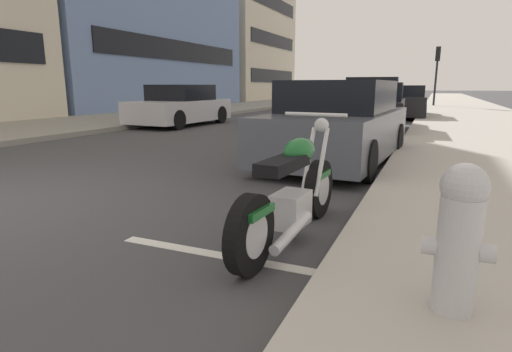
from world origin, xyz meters
TOP-DOWN VIEW (x-y plane):
  - sidewalk_near_curb at (12.00, -6.34)m, footprint 120.00×4.40m
  - sidewalk_far_curb at (12.00, 6.54)m, footprint 120.00×5.00m
  - parking_stall_stripe at (0.00, -3.44)m, footprint 0.12×2.20m
  - parked_motorcycle at (0.58, -3.69)m, footprint 2.12×0.62m
  - parked_car_mid_block at (4.53, -3.23)m, footprint 4.27×2.02m
  - parked_car_at_intersection at (10.07, -3.04)m, footprint 4.21×2.07m
  - parked_car_far_down_curb at (16.02, -3.51)m, footprint 4.16×2.00m
  - crossing_truck at (28.22, -0.53)m, footprint 2.19×4.97m
  - car_opposite_curb at (9.44, 3.32)m, footprint 4.08×1.94m
  - fire_hydrant at (-0.43, -4.96)m, footprint 0.24×0.36m
  - traffic_signal_near_corner at (25.82, -4.69)m, footprint 0.36×0.28m
  - townhouse_near_left at (32.89, 14.22)m, footprint 12.05×10.84m

SIDE VIEW (x-z plane):
  - parking_stall_stripe at x=0.00m, z-range 0.00..0.01m
  - sidewalk_near_curb at x=12.00m, z-range 0.00..0.14m
  - sidewalk_far_curb at x=12.00m, z-range 0.00..0.14m
  - parked_motorcycle at x=0.58m, z-range -0.13..0.97m
  - fire_hydrant at x=-0.43m, z-range 0.16..0.99m
  - car_opposite_curb at x=9.44m, z-range -0.05..1.34m
  - parked_car_far_down_curb at x=16.02m, z-range -0.03..1.34m
  - parked_car_at_intersection at x=10.07m, z-range -0.05..1.39m
  - parked_car_mid_block at x=4.53m, z-range -0.04..1.39m
  - crossing_truck at x=28.22m, z-range 0.03..1.98m
  - traffic_signal_near_corner at x=25.82m, z-range 0.94..4.50m
  - townhouse_near_left at x=32.89m, z-range 0.00..9.97m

